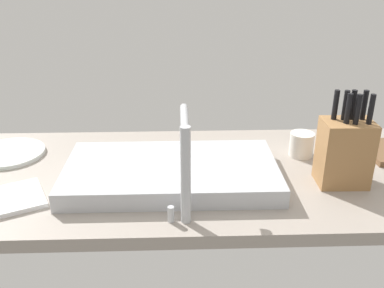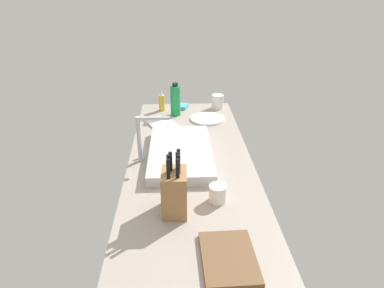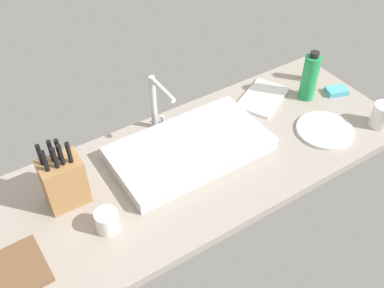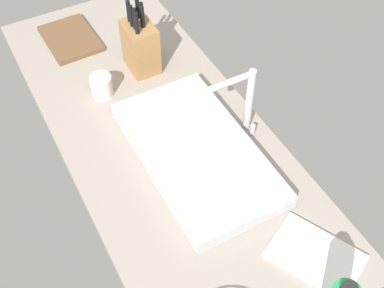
{
  "view_description": "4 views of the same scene",
  "coord_description": "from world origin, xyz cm",
  "px_view_note": "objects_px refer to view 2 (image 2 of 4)",
  "views": [
    {
      "loc": [
        3.95,
        110.77,
        61.23
      ],
      "look_at": [
        0.02,
        -1.14,
        11.77
      ],
      "focal_mm": 40.26,
      "sensor_mm": 36.0,
      "label": 1
    },
    {
      "loc": [
        -153.32,
        6.11,
        88.11
      ],
      "look_at": [
        0.68,
        -0.78,
        13.31
      ],
      "focal_mm": 32.35,
      "sensor_mm": 36.0,
      "label": 2
    },
    {
      "loc": [
        -57.47,
        -95.02,
        119.06
      ],
      "look_at": [
        5.08,
        2.24,
        10.74
      ],
      "focal_mm": 41.27,
      "sensor_mm": 36.0,
      "label": 3
    },
    {
      "loc": [
        89.24,
        -41.96,
        122.42
      ],
      "look_at": [
        7.07,
        2.61,
        12.36
      ],
      "focal_mm": 46.29,
      "sensor_mm": 36.0,
      "label": 4
    }
  ],
  "objects_px": {
    "faucet": "(144,134)",
    "knife_block": "(174,191)",
    "ceramic_cup": "(218,194)",
    "dish_towel": "(162,123)",
    "cutting_board": "(229,258)",
    "dinner_plate": "(207,119)",
    "water_bottle": "(175,100)",
    "sink_basin": "(181,152)",
    "dish_sponge": "(183,106)",
    "coffee_mug": "(218,102)",
    "soap_bottle": "(162,102)"
  },
  "relations": [
    {
      "from": "faucet",
      "to": "knife_block",
      "type": "xyz_separation_m",
      "value": [
        -0.43,
        -0.15,
        -0.05
      ]
    },
    {
      "from": "knife_block",
      "to": "ceramic_cup",
      "type": "bearing_deg",
      "value": -69.69
    },
    {
      "from": "dish_towel",
      "to": "cutting_board",
      "type": "bearing_deg",
      "value": -167.51
    },
    {
      "from": "ceramic_cup",
      "to": "dish_towel",
      "type": "bearing_deg",
      "value": 17.17
    },
    {
      "from": "faucet",
      "to": "dinner_plate",
      "type": "relative_size",
      "value": 1.07
    },
    {
      "from": "knife_block",
      "to": "dish_towel",
      "type": "height_order",
      "value": "knife_block"
    },
    {
      "from": "water_bottle",
      "to": "ceramic_cup",
      "type": "distance_m",
      "value": 1.03
    },
    {
      "from": "cutting_board",
      "to": "ceramic_cup",
      "type": "xyz_separation_m",
      "value": [
        0.33,
        -0.0,
        0.03
      ]
    },
    {
      "from": "cutting_board",
      "to": "dinner_plate",
      "type": "xyz_separation_m",
      "value": [
        1.25,
        -0.04,
        -0.0
      ]
    },
    {
      "from": "dish_towel",
      "to": "sink_basin",
      "type": "bearing_deg",
      "value": -165.7
    },
    {
      "from": "knife_block",
      "to": "dish_towel",
      "type": "bearing_deg",
      "value": 6.26
    },
    {
      "from": "dinner_plate",
      "to": "dish_sponge",
      "type": "bearing_deg",
      "value": 34.66
    },
    {
      "from": "water_bottle",
      "to": "cutting_board",
      "type": "bearing_deg",
      "value": -172.72
    },
    {
      "from": "dish_towel",
      "to": "coffee_mug",
      "type": "height_order",
      "value": "coffee_mug"
    },
    {
      "from": "cutting_board",
      "to": "dish_towel",
      "type": "xyz_separation_m",
      "value": [
        1.18,
        0.26,
        -0.0
      ]
    },
    {
      "from": "sink_basin",
      "to": "water_bottle",
      "type": "distance_m",
      "value": 0.61
    },
    {
      "from": "cutting_board",
      "to": "dish_towel",
      "type": "distance_m",
      "value": 1.21
    },
    {
      "from": "knife_block",
      "to": "coffee_mug",
      "type": "distance_m",
      "value": 1.23
    },
    {
      "from": "sink_basin",
      "to": "ceramic_cup",
      "type": "distance_m",
      "value": 0.43
    },
    {
      "from": "water_bottle",
      "to": "knife_block",
      "type": "bearing_deg",
      "value": 179.67
    },
    {
      "from": "cutting_board",
      "to": "ceramic_cup",
      "type": "height_order",
      "value": "ceramic_cup"
    },
    {
      "from": "soap_bottle",
      "to": "dish_sponge",
      "type": "distance_m",
      "value": 0.16
    },
    {
      "from": "faucet",
      "to": "water_bottle",
      "type": "xyz_separation_m",
      "value": [
        0.64,
        -0.16,
        -0.04
      ]
    },
    {
      "from": "sink_basin",
      "to": "coffee_mug",
      "type": "relative_size",
      "value": 5.9
    },
    {
      "from": "dinner_plate",
      "to": "ceramic_cup",
      "type": "relative_size",
      "value": 3.0
    },
    {
      "from": "knife_block",
      "to": "coffee_mug",
      "type": "xyz_separation_m",
      "value": [
        1.19,
        -0.3,
        -0.05
      ]
    },
    {
      "from": "faucet",
      "to": "dinner_plate",
      "type": "height_order",
      "value": "faucet"
    },
    {
      "from": "soap_bottle",
      "to": "coffee_mug",
      "type": "xyz_separation_m",
      "value": [
        0.02,
        -0.39,
        -0.01
      ]
    },
    {
      "from": "coffee_mug",
      "to": "sink_basin",
      "type": "bearing_deg",
      "value": 159.38
    },
    {
      "from": "faucet",
      "to": "cutting_board",
      "type": "relative_size",
      "value": 0.96
    },
    {
      "from": "sink_basin",
      "to": "coffee_mug",
      "type": "height_order",
      "value": "coffee_mug"
    },
    {
      "from": "coffee_mug",
      "to": "dish_sponge",
      "type": "xyz_separation_m",
      "value": [
        0.01,
        0.24,
        -0.04
      ]
    },
    {
      "from": "dinner_plate",
      "to": "dish_sponge",
      "type": "relative_size",
      "value": 2.5
    },
    {
      "from": "dish_towel",
      "to": "ceramic_cup",
      "type": "height_order",
      "value": "ceramic_cup"
    },
    {
      "from": "dish_towel",
      "to": "dish_sponge",
      "type": "distance_m",
      "value": 0.33
    },
    {
      "from": "soap_bottle",
      "to": "dish_towel",
      "type": "distance_m",
      "value": 0.26
    },
    {
      "from": "knife_block",
      "to": "cutting_board",
      "type": "xyz_separation_m",
      "value": [
        -0.27,
        -0.18,
        -0.09
      ]
    },
    {
      "from": "water_bottle",
      "to": "ceramic_cup",
      "type": "xyz_separation_m",
      "value": [
        -1.01,
        -0.17,
        -0.07
      ]
    },
    {
      "from": "soap_bottle",
      "to": "coffee_mug",
      "type": "bearing_deg",
      "value": -86.53
    },
    {
      "from": "faucet",
      "to": "soap_bottle",
      "type": "bearing_deg",
      "value": -4.63
    },
    {
      "from": "coffee_mug",
      "to": "dish_sponge",
      "type": "relative_size",
      "value": 1.1
    },
    {
      "from": "faucet",
      "to": "dish_sponge",
      "type": "bearing_deg",
      "value": -15.07
    },
    {
      "from": "water_bottle",
      "to": "dinner_plate",
      "type": "xyz_separation_m",
      "value": [
        -0.09,
        -0.21,
        -0.1
      ]
    },
    {
      "from": "dish_towel",
      "to": "ceramic_cup",
      "type": "bearing_deg",
      "value": -162.83
    },
    {
      "from": "sink_basin",
      "to": "cutting_board",
      "type": "xyz_separation_m",
      "value": [
        -0.74,
        -0.15,
        -0.02
      ]
    },
    {
      "from": "coffee_mug",
      "to": "ceramic_cup",
      "type": "bearing_deg",
      "value": 173.7
    },
    {
      "from": "faucet",
      "to": "sink_basin",
      "type": "bearing_deg",
      "value": -79.26
    },
    {
      "from": "sink_basin",
      "to": "faucet",
      "type": "height_order",
      "value": "faucet"
    },
    {
      "from": "faucet",
      "to": "coffee_mug",
      "type": "xyz_separation_m",
      "value": [
        0.76,
        -0.45,
        -0.1
      ]
    },
    {
      "from": "knife_block",
      "to": "dish_sponge",
      "type": "relative_size",
      "value": 2.88
    }
  ]
}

